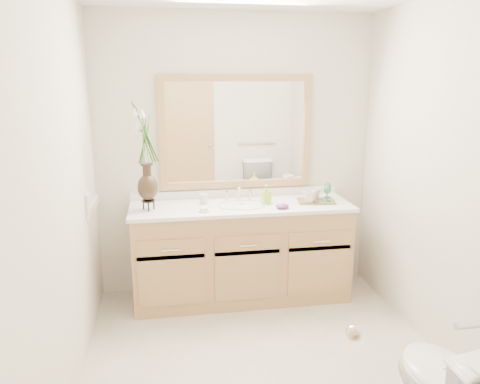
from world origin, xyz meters
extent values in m
plane|color=beige|center=(0.00, 0.00, 0.00)|extent=(2.60, 2.60, 0.00)
cube|color=silver|center=(0.00, 1.30, 1.20)|extent=(2.40, 0.02, 2.40)
cube|color=silver|center=(0.00, -1.30, 1.20)|extent=(2.40, 0.02, 2.40)
cube|color=silver|center=(-1.20, 0.00, 1.20)|extent=(0.02, 2.60, 2.40)
cube|color=silver|center=(1.20, 0.00, 1.20)|extent=(0.02, 2.60, 2.40)
cube|color=tan|center=(0.00, 1.01, 0.40)|extent=(1.80, 0.55, 0.80)
cube|color=white|center=(0.00, 1.01, 0.82)|extent=(1.84, 0.57, 0.03)
ellipsoid|color=white|center=(0.00, 0.99, 0.78)|extent=(0.38, 0.30, 0.12)
cylinder|color=silver|center=(0.00, 1.17, 0.89)|extent=(0.02, 0.02, 0.11)
cylinder|color=silver|center=(-0.10, 1.17, 0.87)|extent=(0.02, 0.02, 0.08)
cylinder|color=silver|center=(0.10, 1.17, 0.87)|extent=(0.02, 0.02, 0.08)
cube|color=white|center=(0.00, 1.28, 1.41)|extent=(1.20, 0.01, 0.85)
cube|color=tan|center=(0.00, 1.28, 1.86)|extent=(1.32, 0.04, 0.06)
cube|color=tan|center=(0.00, 1.28, 0.95)|extent=(1.32, 0.04, 0.06)
cube|color=tan|center=(-0.63, 1.28, 1.41)|extent=(0.06, 0.04, 0.85)
cube|color=tan|center=(0.63, 1.28, 1.41)|extent=(0.06, 0.04, 0.85)
cube|color=white|center=(-1.19, 0.76, 0.98)|extent=(0.02, 0.12, 0.12)
cube|color=tan|center=(-0.30, -1.29, 1.00)|extent=(0.80, 0.03, 2.00)
cylinder|color=black|center=(-0.76, 0.98, 0.91)|extent=(0.10, 0.10, 0.01)
ellipsoid|color=black|center=(-0.76, 0.98, 1.02)|extent=(0.16, 0.16, 0.21)
cylinder|color=black|center=(-0.76, 0.98, 1.15)|extent=(0.07, 0.07, 0.09)
cylinder|color=#4C7A33|center=(-0.76, 0.98, 1.40)|extent=(0.06, 0.06, 0.38)
cylinder|color=beige|center=(-0.31, 1.09, 0.87)|extent=(0.07, 0.07, 0.09)
cylinder|color=beige|center=(-0.33, 0.86, 0.84)|extent=(0.09, 0.09, 0.01)
cube|color=beige|center=(-0.33, 0.86, 0.85)|extent=(0.06, 0.05, 0.02)
imported|color=#9BD331|center=(0.21, 1.02, 0.90)|extent=(0.07, 0.07, 0.15)
ellipsoid|color=#66287A|center=(0.31, 0.84, 0.85)|extent=(0.12, 0.10, 0.04)
cube|color=brown|center=(0.64, 1.00, 0.84)|extent=(0.33, 0.25, 0.02)
imported|color=beige|center=(0.57, 0.95, 0.90)|extent=(0.12, 0.12, 0.11)
imported|color=beige|center=(0.64, 1.04, 0.90)|extent=(0.12, 0.12, 0.10)
cylinder|color=#246C38|center=(0.72, 0.95, 0.85)|extent=(0.06, 0.06, 0.01)
cylinder|color=#246C38|center=(0.72, 0.95, 0.89)|extent=(0.01, 0.01, 0.09)
ellipsoid|color=#246C38|center=(0.72, 0.95, 0.95)|extent=(0.06, 0.06, 0.07)
cylinder|color=#246C38|center=(0.77, 1.07, 0.85)|extent=(0.06, 0.06, 0.01)
cylinder|color=#246C38|center=(0.77, 1.07, 0.89)|extent=(0.01, 0.01, 0.08)
ellipsoid|color=#246C38|center=(0.77, 1.07, 0.94)|extent=(0.06, 0.06, 0.07)
camera|label=1|loc=(-0.64, -2.69, 1.86)|focal=35.00mm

